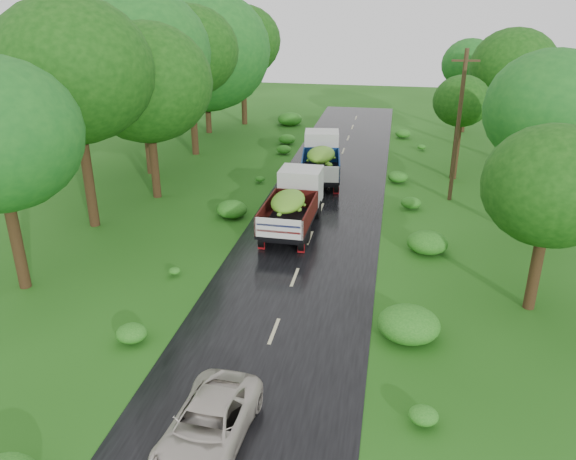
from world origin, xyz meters
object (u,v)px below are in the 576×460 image
(truck_far, at_px, (321,156))
(truck_near, at_px, (294,201))
(utility_pole, at_px, (458,126))
(car, at_px, (208,426))

(truck_far, bearing_deg, truck_near, -98.55)
(truck_far, height_order, utility_pole, utility_pole)
(car, relative_size, utility_pole, 0.51)
(truck_far, relative_size, car, 1.55)
(truck_far, distance_m, utility_pole, 8.33)
(truck_near, xyz_separation_m, utility_pole, (7.79, 5.72, 2.74))
(truck_near, distance_m, car, 14.41)
(truck_near, distance_m, truck_far, 8.01)
(utility_pole, bearing_deg, car, -116.71)
(truck_near, bearing_deg, car, -87.05)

